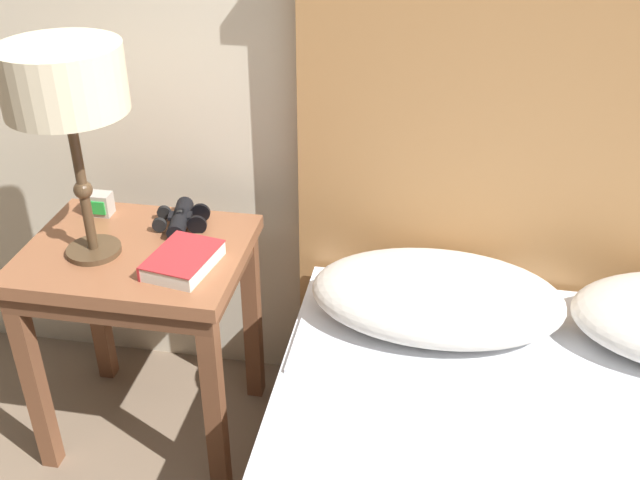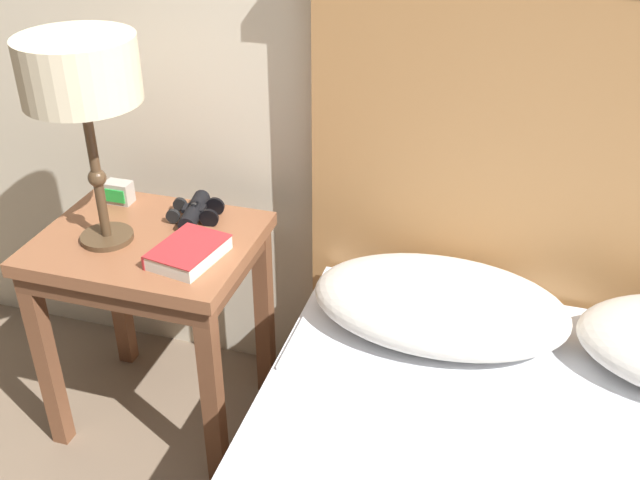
# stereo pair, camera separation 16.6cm
# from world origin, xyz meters

# --- Properties ---
(nightstand) EXTENTS (0.54, 0.43, 0.59)m
(nightstand) POSITION_xyz_m (-0.67, 0.60, 0.50)
(nightstand) COLOR brown
(nightstand) RESTS_ON ground_plane
(table_lamp) EXTENTS (0.27, 0.27, 0.51)m
(table_lamp) POSITION_xyz_m (-0.76, 0.56, 1.01)
(table_lamp) COLOR #4C3823
(table_lamp) RESTS_ON nightstand
(book_on_nightstand) EXTENTS (0.16, 0.20, 0.04)m
(book_on_nightstand) POSITION_xyz_m (-0.53, 0.53, 0.61)
(book_on_nightstand) COLOR silver
(book_on_nightstand) RESTS_ON nightstand
(binoculars_pair) EXTENTS (0.15, 0.16, 0.05)m
(binoculars_pair) POSITION_xyz_m (-0.59, 0.72, 0.61)
(binoculars_pair) COLOR black
(binoculars_pair) RESTS_ON nightstand
(alarm_clock) EXTENTS (0.07, 0.05, 0.06)m
(alarm_clock) POSITION_xyz_m (-0.83, 0.74, 0.62)
(alarm_clock) COLOR #B7B2A8
(alarm_clock) RESTS_ON nightstand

